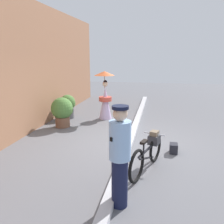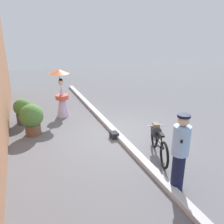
{
  "view_description": "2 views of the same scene",
  "coord_description": "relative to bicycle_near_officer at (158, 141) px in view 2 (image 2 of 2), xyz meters",
  "views": [
    {
      "loc": [
        -6.12,
        -0.71,
        2.39
      ],
      "look_at": [
        -0.04,
        0.49,
        0.89
      ],
      "focal_mm": 37.75,
      "sensor_mm": 36.0,
      "label": 1
    },
    {
      "loc": [
        -6.07,
        2.58,
        3.16
      ],
      "look_at": [
        0.0,
        0.19,
        0.84
      ],
      "focal_mm": 37.07,
      "sensor_mm": 36.0,
      "label": 2
    }
  ],
  "objects": [
    {
      "name": "ground_plane",
      "position": [
        1.41,
        0.57,
        -0.4
      ],
      "size": [
        30.0,
        30.0,
        0.0
      ],
      "primitive_type": "plane",
      "color": "slate"
    },
    {
      "name": "sidewalk_curb",
      "position": [
        1.41,
        0.57,
        -0.34
      ],
      "size": [
        14.0,
        0.2,
        0.12
      ],
      "primitive_type": "cube",
      "color": "#B2B2B7",
      "rests_on": "ground_plane"
    },
    {
      "name": "bicycle_near_officer",
      "position": [
        0.0,
        0.0,
        0.0
      ],
      "size": [
        1.65,
        0.67,
        0.76
      ],
      "color": "black",
      "rests_on": "ground_plane"
    },
    {
      "name": "person_officer",
      "position": [
        -1.37,
        0.39,
        0.49
      ],
      "size": [
        0.34,
        0.34,
        1.66
      ],
      "color": "#141938",
      "rests_on": "ground_plane"
    },
    {
      "name": "person_with_parasol",
      "position": [
        3.9,
        1.83,
        0.49
      ],
      "size": [
        0.76,
        0.76,
        1.81
      ],
      "color": "silver",
      "rests_on": "ground_plane"
    },
    {
      "name": "potted_plant_by_door",
      "position": [
        2.57,
        3.0,
        0.16
      ],
      "size": [
        0.75,
        0.74,
        1.01
      ],
      "color": "brown",
      "rests_on": "ground_plane"
    },
    {
      "name": "potted_plant_small",
      "position": [
        3.68,
        3.25,
        0.09
      ],
      "size": [
        0.62,
        0.6,
        0.91
      ],
      "color": "#59595B",
      "rests_on": "ground_plane"
    },
    {
      "name": "backpack_on_pavement",
      "position": [
        0.99,
        -0.59,
        -0.27
      ],
      "size": [
        0.26,
        0.19,
        0.24
      ],
      "color": "#26262D",
      "rests_on": "ground_plane"
    },
    {
      "name": "backpack_spare",
      "position": [
        1.36,
        0.7,
        -0.3
      ],
      "size": [
        0.28,
        0.22,
        0.19
      ],
      "color": "#26262D",
      "rests_on": "ground_plane"
    }
  ]
}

